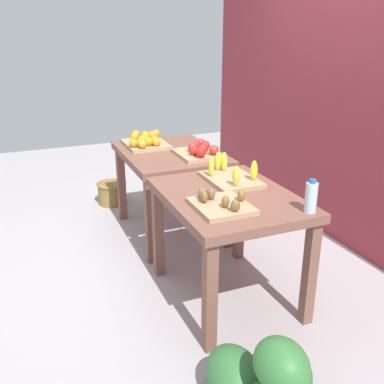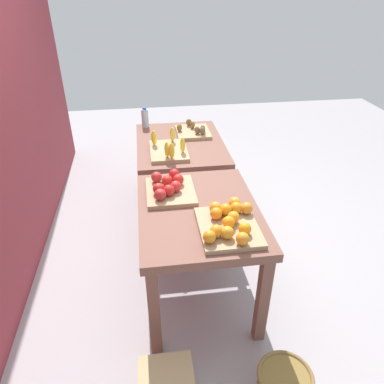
# 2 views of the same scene
# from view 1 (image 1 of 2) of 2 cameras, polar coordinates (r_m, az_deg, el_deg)

# --- Properties ---
(ground_plane) EXTENTS (8.00, 8.00, 0.00)m
(ground_plane) POSITION_cam_1_polar(r_m,az_deg,el_deg) (3.66, 0.38, -8.60)
(ground_plane) COLOR #A59FA3
(back_wall) EXTENTS (4.40, 0.12, 3.00)m
(back_wall) POSITION_cam_1_polar(r_m,az_deg,el_deg) (3.93, 19.61, 15.32)
(back_wall) COLOR maroon
(back_wall) RESTS_ON ground_plane
(display_table_left) EXTENTS (1.04, 0.80, 0.77)m
(display_table_left) POSITION_cam_1_polar(r_m,az_deg,el_deg) (3.88, -2.81, 3.67)
(display_table_left) COLOR brown
(display_table_left) RESTS_ON ground_plane
(display_table_right) EXTENTS (1.04, 0.80, 0.77)m
(display_table_right) POSITION_cam_1_polar(r_m,az_deg,el_deg) (2.92, 4.69, -2.36)
(display_table_right) COLOR brown
(display_table_right) RESTS_ON ground_plane
(orange_bin) EXTENTS (0.46, 0.38, 0.11)m
(orange_bin) POSITION_cam_1_polar(r_m,az_deg,el_deg) (4.02, -6.01, 6.52)
(orange_bin) COLOR tan
(orange_bin) RESTS_ON display_table_left
(apple_bin) EXTENTS (0.40, 0.34, 0.11)m
(apple_bin) POSITION_cam_1_polar(r_m,az_deg,el_deg) (3.70, 0.95, 5.32)
(apple_bin) COLOR tan
(apple_bin) RESTS_ON display_table_left
(banana_crate) EXTENTS (0.44, 0.32, 0.17)m
(banana_crate) POSITION_cam_1_polar(r_m,az_deg,el_deg) (3.10, 4.95, 2.03)
(banana_crate) COLOR tan
(banana_crate) RESTS_ON display_table_right
(kiwi_bin) EXTENTS (0.36, 0.33, 0.10)m
(kiwi_bin) POSITION_cam_1_polar(r_m,az_deg,el_deg) (2.64, 3.75, -1.55)
(kiwi_bin) COLOR tan
(kiwi_bin) RESTS_ON display_table_right
(water_bottle) EXTENTS (0.07, 0.07, 0.20)m
(water_bottle) POSITION_cam_1_polar(r_m,az_deg,el_deg) (2.65, 15.09, -0.65)
(water_bottle) COLOR silver
(water_bottle) RESTS_ON display_table_right
(watermelon_pile) EXTENTS (0.64, 0.55, 0.51)m
(watermelon_pile) POSITION_cam_1_polar(r_m,az_deg,el_deg) (2.36, 9.44, -23.01)
(watermelon_pile) COLOR #306F38
(watermelon_pile) RESTS_ON ground_plane
(wicker_basket) EXTENTS (0.31, 0.31, 0.23)m
(wicker_basket) POSITION_cam_1_polar(r_m,az_deg,el_deg) (4.78, -10.27, -0.06)
(wicker_basket) COLOR olive
(wicker_basket) RESTS_ON ground_plane
(cardboard_produce_box) EXTENTS (0.40, 0.30, 0.26)m
(cardboard_produce_box) POSITION_cam_1_polar(r_m,az_deg,el_deg) (4.94, -2.91, 1.07)
(cardboard_produce_box) COLOR tan
(cardboard_produce_box) RESTS_ON ground_plane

